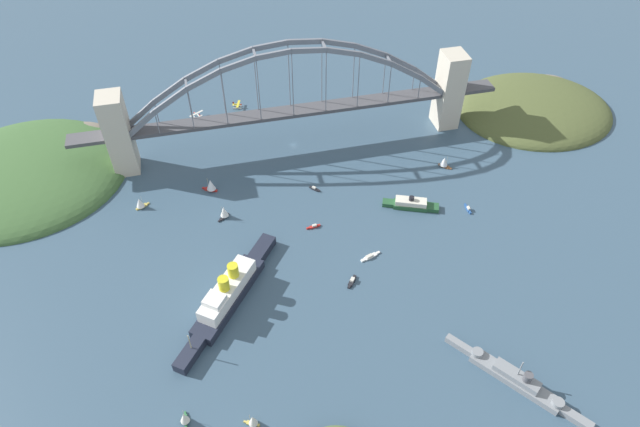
{
  "coord_description": "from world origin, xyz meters",
  "views": [
    {
      "loc": [
        53.68,
        305.04,
        233.14
      ],
      "look_at": [
        0.0,
        79.35,
        8.0
      ],
      "focal_mm": 31.11,
      "sensor_mm": 36.0,
      "label": 1
    }
  ],
  "objects": [
    {
      "name": "ground_plane",
      "position": [
        0.0,
        0.0,
        0.0
      ],
      "size": [
        1400.0,
        1400.0,
        0.0
      ],
      "primitive_type": "plane",
      "color": "#385166"
    },
    {
      "name": "harbor_arch_bridge",
      "position": [
        0.0,
        -0.0,
        29.4
      ],
      "size": [
        284.9,
        18.51,
        74.88
      ],
      "color": "beige",
      "rests_on": "ground"
    },
    {
      "name": "headland_west_shore",
      "position": [
        -184.62,
        -1.41,
        0.0
      ],
      "size": [
        115.95,
        102.04,
        22.04
      ],
      "color": "#4C562D",
      "rests_on": "ground"
    },
    {
      "name": "headland_east_shore",
      "position": [
        175.26,
        -8.73,
        0.0
      ],
      "size": [
        131.54,
        125.76,
        23.54
      ],
      "color": "#3D6033",
      "rests_on": "ground"
    },
    {
      "name": "ocean_liner",
      "position": [
        58.8,
        123.52,
        5.96
      ],
      "size": [
        61.19,
        77.95,
        20.18
      ],
      "color": "#1E2333",
      "rests_on": "ground"
    },
    {
      "name": "naval_cruiser",
      "position": [
        -63.41,
        200.85,
        2.88
      ],
      "size": [
        45.92,
        59.55,
        16.87
      ],
      "color": "gray",
      "rests_on": "ground"
    },
    {
      "name": "harbor_ferry_steamer",
      "position": [
        -57.27,
        78.56,
        2.55
      ],
      "size": [
        33.85,
        18.37,
        8.26
      ],
      "color": "#23512D",
      "rests_on": "ground"
    },
    {
      "name": "seaplane_taxiing_near_bridge",
      "position": [
        31.87,
        -54.4,
        1.98
      ],
      "size": [
        7.31,
        9.85,
        4.99
      ],
      "color": "#B7B7B2",
      "rests_on": "ground"
    },
    {
      "name": "seaplane_second_in_formation",
      "position": [
        62.33,
        -48.21,
        2.05
      ],
      "size": [
        10.67,
        9.02,
        4.86
      ],
      "color": "#B7B7B2",
      "rests_on": "ground"
    },
    {
      "name": "small_boat_0",
      "position": [
        -6.33,
        126.79,
        0.85
      ],
      "size": [
        6.9,
        8.29,
        2.34
      ],
      "color": "black",
      "rests_on": "ground"
    },
    {
      "name": "small_boat_1",
      "position": [
        103.27,
        40.83,
        3.81
      ],
      "size": [
        8.46,
        6.69,
        8.27
      ],
      "color": "gold",
      "rests_on": "ground"
    },
    {
      "name": "small_boat_2",
      "position": [
        -3.56,
        49.37,
        0.74
      ],
      "size": [
        6.05,
        6.45,
        2.04
      ],
      "color": "black",
      "rests_on": "ground"
    },
    {
      "name": "small_boat_3",
      "position": [
        -91.95,
        46.59,
        3.9
      ],
      "size": [
        8.07,
        8.3,
        8.48
      ],
      "color": "brown",
      "rests_on": "ground"
    },
    {
      "name": "small_boat_4",
      "position": [
        54.48,
        61.03,
        4.45
      ],
      "size": [
        7.89,
        7.32,
        9.47
      ],
      "color": "black",
      "rests_on": "ground"
    },
    {
      "name": "small_boat_5",
      "position": [
        -90.28,
        88.9,
        0.9
      ],
      "size": [
        1.75,
        8.71,
        2.51
      ],
      "color": "#234C8C",
      "rests_on": "ground"
    },
    {
      "name": "small_boat_6",
      "position": [
        -20.97,
        111.97,
        0.65
      ],
      "size": [
        12.47,
        5.6,
        1.81
      ],
      "color": "silver",
      "rests_on": "ground"
    },
    {
      "name": "small_boat_7",
      "position": [
        56.65,
        192.6,
        3.77
      ],
      "size": [
        6.93,
        5.41,
        8.1
      ],
      "color": "gold",
      "rests_on": "ground"
    },
    {
      "name": "small_boat_8",
      "position": [
        59.95,
        35.0,
        4.56
      ],
      "size": [
        9.56,
        7.59,
        9.88
      ],
      "color": "#B2231E",
      "rests_on": "ground"
    },
    {
      "name": "small_boat_9",
      "position": [
        85.18,
        184.67,
        3.89
      ],
      "size": [
        4.07,
        7.37,
        8.18
      ],
      "color": "#2D6B3D",
      "rests_on": "ground"
    },
    {
      "name": "small_boat_10",
      "position": [
        4.37,
        81.84,
        0.72
      ],
      "size": [
        8.66,
        2.38,
        1.99
      ],
      "color": "#B2231E",
      "rests_on": "ground"
    }
  ]
}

